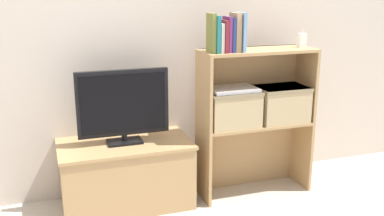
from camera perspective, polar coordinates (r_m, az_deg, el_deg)
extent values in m
plane|color=#BCB2A3|center=(3.00, 0.88, -12.72)|extent=(16.00, 16.00, 0.00)
cube|color=beige|center=(3.11, -2.04, 11.44)|extent=(10.00, 0.05, 2.40)
cube|color=tan|center=(3.01, -8.37, -8.44)|extent=(0.83, 0.44, 0.42)
cube|color=tan|center=(2.93, -8.54, -4.55)|extent=(0.85, 0.46, 0.02)
cube|color=black|center=(2.92, -8.55, -4.22)|extent=(0.22, 0.14, 0.02)
cylinder|color=black|center=(2.91, -8.57, -3.71)|extent=(0.04, 0.04, 0.04)
cube|color=black|center=(2.84, -8.75, 0.66)|extent=(0.58, 0.04, 0.42)
cube|color=black|center=(2.83, -8.68, 0.56)|extent=(0.53, 0.00, 0.37)
cube|color=tan|center=(3.04, 1.43, -7.07)|extent=(0.02, 0.28, 0.51)
cube|color=tan|center=(3.36, 13.66, -5.29)|extent=(0.02, 0.28, 0.51)
cube|color=tan|center=(3.29, 6.85, -5.39)|extent=(0.73, 0.02, 0.51)
cube|color=tan|center=(3.10, 8.03, -1.98)|extent=(0.73, 0.28, 0.02)
cube|color=tan|center=(2.88, 1.50, 2.21)|extent=(0.02, 0.28, 0.50)
cube|color=tan|center=(3.22, 14.23, 3.13)|extent=(0.02, 0.28, 0.50)
cube|color=tan|center=(3.14, 7.14, 3.22)|extent=(0.73, 0.02, 0.50)
cube|color=tan|center=(2.99, 8.39, 7.20)|extent=(0.73, 0.28, 0.02)
cube|color=olive|center=(2.79, 2.45, 9.49)|extent=(0.02, 0.12, 0.24)
cube|color=#1E7075|center=(2.80, 2.95, 9.36)|extent=(0.02, 0.14, 0.23)
cube|color=silver|center=(2.82, 3.47, 8.91)|extent=(0.02, 0.14, 0.18)
cube|color=maroon|center=(2.83, 3.95, 9.11)|extent=(0.02, 0.15, 0.20)
cube|color=#6B2D66|center=(2.84, 4.49, 9.32)|extent=(0.02, 0.13, 0.22)
cube|color=navy|center=(2.85, 4.93, 9.26)|extent=(0.02, 0.13, 0.21)
cube|color=tan|center=(2.86, 5.52, 9.56)|extent=(0.03, 0.13, 0.24)
cube|color=#709ECC|center=(2.87, 6.16, 9.60)|extent=(0.02, 0.15, 0.24)
cube|color=white|center=(3.14, 13.81, 8.36)|extent=(0.05, 0.03, 0.09)
cylinder|color=silver|center=(3.13, 13.88, 9.46)|extent=(0.01, 0.01, 0.03)
cube|color=tan|center=(2.97, 5.08, -0.02)|extent=(0.34, 0.24, 0.24)
cube|color=#917E5B|center=(2.94, 5.13, 2.00)|extent=(0.34, 0.25, 0.02)
cube|color=tan|center=(3.13, 11.24, 0.55)|extent=(0.34, 0.24, 0.24)
cube|color=#917E5B|center=(3.11, 11.34, 2.48)|extent=(0.34, 0.25, 0.02)
cube|color=#BCBCC1|center=(2.94, 5.14, 2.42)|extent=(0.31, 0.23, 0.02)
cylinder|color=#99999E|center=(2.94, 5.15, 2.64)|extent=(0.02, 0.02, 0.00)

